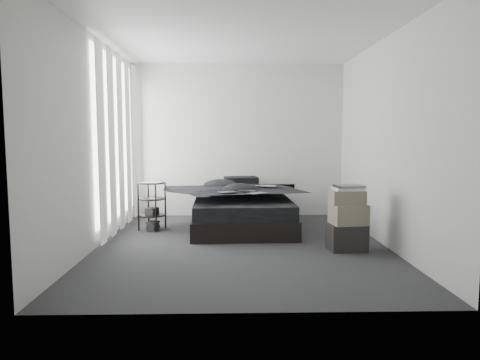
{
  "coord_description": "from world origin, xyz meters",
  "views": [
    {
      "loc": [
        -0.15,
        -5.29,
        1.36
      ],
      "look_at": [
        0.0,
        0.8,
        0.75
      ],
      "focal_mm": 32.0,
      "sensor_mm": 36.0,
      "label": 1
    }
  ],
  "objects_px": {
    "side_stand": "(152,206)",
    "laptop": "(265,182)",
    "box_lower": "(347,237)",
    "bed": "(242,220)"
  },
  "relations": [
    {
      "from": "box_lower",
      "to": "laptop",
      "type": "bearing_deg",
      "value": 123.73
    },
    {
      "from": "laptop",
      "to": "box_lower",
      "type": "bearing_deg",
      "value": -39.62
    },
    {
      "from": "bed",
      "to": "laptop",
      "type": "relative_size",
      "value": 6.24
    },
    {
      "from": "side_stand",
      "to": "laptop",
      "type": "bearing_deg",
      "value": 3.63
    },
    {
      "from": "laptop",
      "to": "box_lower",
      "type": "distance_m",
      "value": 1.68
    },
    {
      "from": "bed",
      "to": "side_stand",
      "type": "bearing_deg",
      "value": -179.1
    },
    {
      "from": "bed",
      "to": "box_lower",
      "type": "bearing_deg",
      "value": -47.19
    },
    {
      "from": "bed",
      "to": "box_lower",
      "type": "height_order",
      "value": "box_lower"
    },
    {
      "from": "side_stand",
      "to": "box_lower",
      "type": "bearing_deg",
      "value": -25.36
    },
    {
      "from": "bed",
      "to": "box_lower",
      "type": "distance_m",
      "value": 1.77
    }
  ]
}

